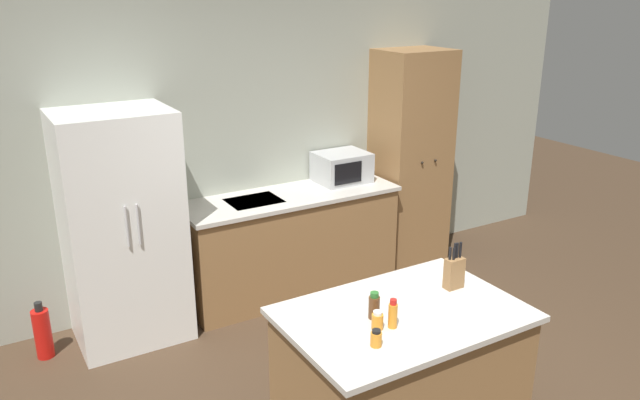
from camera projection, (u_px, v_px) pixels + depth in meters
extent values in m
cube|color=#9EA393|center=(248.00, 146.00, 5.41)|extent=(7.20, 0.06, 2.60)
cube|color=white|center=(123.00, 229.00, 4.67)|extent=(0.83, 0.66, 1.79)
cylinder|color=silver|center=(127.00, 227.00, 4.32)|extent=(0.02, 0.02, 0.30)
cylinder|color=silver|center=(138.00, 224.00, 4.36)|extent=(0.02, 0.02, 0.30)
cube|color=olive|center=(291.00, 245.00, 5.53)|extent=(1.88, 0.60, 0.88)
cube|color=beige|center=(290.00, 196.00, 5.38)|extent=(1.92, 0.64, 0.03)
cube|color=#9EA0A3|center=(254.00, 201.00, 5.21)|extent=(0.44, 0.34, 0.01)
cube|color=olive|center=(410.00, 159.00, 6.00)|extent=(0.66, 0.53, 2.07)
sphere|color=black|center=(422.00, 163.00, 5.73)|extent=(0.02, 0.02, 0.02)
sphere|color=black|center=(436.00, 160.00, 5.81)|extent=(0.02, 0.02, 0.02)
cube|color=olive|center=(400.00, 381.00, 3.64)|extent=(1.28, 0.85, 0.85)
cube|color=beige|center=(403.00, 314.00, 3.50)|extent=(1.34, 0.91, 0.03)
cube|color=#B2B5B7|center=(342.00, 167.00, 5.68)|extent=(0.46, 0.38, 0.27)
cube|color=black|center=(348.00, 173.00, 5.50)|extent=(0.28, 0.01, 0.19)
cube|color=olive|center=(454.00, 273.00, 3.74)|extent=(0.11, 0.07, 0.19)
cylinder|color=black|center=(450.00, 254.00, 3.69)|extent=(0.02, 0.02, 0.08)
cylinder|color=black|center=(454.00, 254.00, 3.69)|extent=(0.02, 0.02, 0.08)
cylinder|color=black|center=(455.00, 251.00, 3.70)|extent=(0.02, 0.02, 0.10)
cylinder|color=black|center=(458.00, 250.00, 3.71)|extent=(0.02, 0.02, 0.09)
cylinder|color=black|center=(460.00, 250.00, 3.71)|extent=(0.02, 0.02, 0.10)
cylinder|color=orange|center=(376.00, 339.00, 3.15)|extent=(0.06, 0.06, 0.08)
cylinder|color=black|center=(376.00, 331.00, 3.14)|extent=(0.04, 0.04, 0.02)
cylinder|color=#563319|center=(374.00, 308.00, 3.41)|extent=(0.06, 0.06, 0.13)
cylinder|color=#286628|center=(374.00, 295.00, 3.38)|extent=(0.05, 0.05, 0.03)
cylinder|color=orange|center=(393.00, 316.00, 3.31)|extent=(0.05, 0.05, 0.14)
cylinder|color=red|center=(393.00, 302.00, 3.29)|extent=(0.04, 0.04, 0.03)
cylinder|color=orange|center=(377.00, 322.00, 3.31)|extent=(0.06, 0.06, 0.09)
cylinder|color=silver|center=(378.00, 313.00, 3.29)|extent=(0.05, 0.05, 0.02)
cylinder|color=red|center=(43.00, 334.00, 4.59)|extent=(0.12, 0.12, 0.38)
cylinder|color=black|center=(38.00, 307.00, 4.52)|extent=(0.06, 0.06, 0.07)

